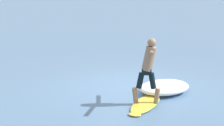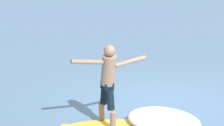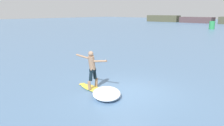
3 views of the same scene
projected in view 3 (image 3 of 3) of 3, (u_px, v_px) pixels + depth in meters
The scene contains 5 objects.
ground_plane at pixel (128, 92), 9.86m from camera, with size 200.00×200.00×0.00m, color slate.
surfboard at pixel (93, 88), 10.22m from camera, with size 1.91×0.74×0.20m.
surfer at pixel (92, 67), 9.91m from camera, with size 1.61×0.77×1.76m.
channel_marker_buoy at pixel (212, 25), 44.03m from camera, with size 1.09×1.09×1.99m.
wave_foam_at_tail at pixel (107, 93), 9.20m from camera, with size 1.98×1.94×0.34m.
Camera 3 is at (5.84, -7.26, 3.55)m, focal length 35.00 mm.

